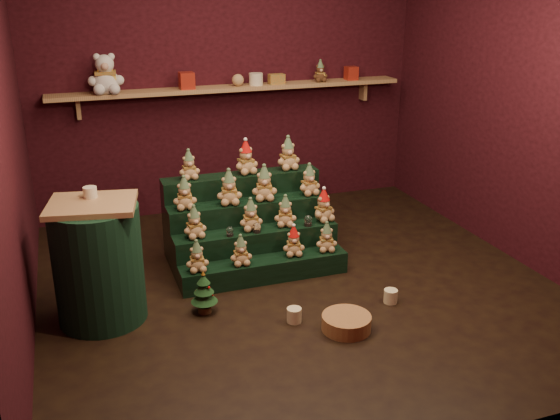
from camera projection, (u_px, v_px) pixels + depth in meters
name	position (u px, v px, depth m)	size (l,w,h in m)	color
ground	(297.00, 284.00, 5.07)	(4.00, 4.00, 0.00)	black
back_wall	(228.00, 76.00, 6.40)	(4.00, 0.10, 2.80)	black
front_wall	(463.00, 202.00, 2.77)	(4.00, 0.10, 2.80)	black
right_wall	(527.00, 97.00, 5.22)	(0.10, 4.00, 2.80)	black
back_shelf	(232.00, 89.00, 6.28)	(3.60, 0.26, 0.24)	tan
riser_tier_front	(264.00, 270.00, 5.12)	(1.40, 0.22, 0.18)	black
riser_tier_midfront	(256.00, 249.00, 5.28)	(1.40, 0.22, 0.36)	black
riser_tier_midback	(249.00, 230.00, 5.44)	(1.40, 0.22, 0.54)	black
riser_tier_back	(242.00, 212.00, 5.61)	(1.40, 0.22, 0.72)	black
teddy_0	(197.00, 256.00, 4.85)	(0.18, 0.16, 0.25)	tan
teddy_1	(241.00, 250.00, 4.96)	(0.18, 0.16, 0.25)	tan
teddy_2	(294.00, 241.00, 5.13)	(0.18, 0.16, 0.25)	tan
teddy_3	(327.00, 237.00, 5.22)	(0.18, 0.16, 0.25)	tan
teddy_4	(194.00, 222.00, 5.02)	(0.19, 0.17, 0.27)	tan
teddy_5	(251.00, 214.00, 5.17)	(0.19, 0.17, 0.27)	tan
teddy_6	(285.00, 211.00, 5.26)	(0.19, 0.17, 0.26)	tan
teddy_7	(324.00, 205.00, 5.36)	(0.20, 0.18, 0.28)	tan
teddy_8	(184.00, 193.00, 5.13)	(0.20, 0.18, 0.27)	tan
teddy_9	(229.00, 187.00, 5.24)	(0.21, 0.19, 0.30)	tan
teddy_10	(264.00, 183.00, 5.34)	(0.22, 0.19, 0.30)	tan
teddy_11	(309.00, 180.00, 5.47)	(0.20, 0.18, 0.27)	tan
teddy_12	(189.00, 165.00, 5.31)	(0.18, 0.16, 0.25)	tan
teddy_13	(246.00, 157.00, 5.45)	(0.21, 0.19, 0.29)	tan
teddy_14	(288.00, 153.00, 5.58)	(0.21, 0.19, 0.29)	tan
snow_globe_a	(230.00, 231.00, 5.08)	(0.06, 0.06, 0.08)	black
snow_globe_b	(257.00, 227.00, 5.15)	(0.07, 0.07, 0.09)	black
snow_globe_c	(308.00, 220.00, 5.29)	(0.07, 0.07, 0.09)	black
side_table	(98.00, 262.00, 4.41)	(0.67, 0.63, 0.90)	tan
table_ornament	(90.00, 192.00, 4.33)	(0.10, 0.10, 0.08)	beige
mini_christmas_tree	(204.00, 292.00, 4.59)	(0.20, 0.20, 0.34)	#462F19
mug_left	(294.00, 315.00, 4.50)	(0.11, 0.11, 0.11)	beige
mug_right	(391.00, 296.00, 4.77)	(0.11, 0.11, 0.11)	beige
wicker_basket	(346.00, 323.00, 4.40)	(0.35, 0.35, 0.11)	#AA7344
white_bear	(105.00, 68.00, 5.78)	(0.33, 0.30, 0.46)	silver
brown_bear	(320.00, 71.00, 6.49)	(0.16, 0.14, 0.22)	#502C1A
gift_tin_red_a	(187.00, 81.00, 6.08)	(0.14, 0.14, 0.16)	#AC2A1A
gift_tin_cream	(256.00, 79.00, 6.30)	(0.14, 0.14, 0.12)	beige
gift_tin_red_b	(351.00, 73.00, 6.63)	(0.12, 0.12, 0.14)	#AC2A1A
shelf_plush_ball	(238.00, 80.00, 6.24)	(0.12, 0.12, 0.12)	tan
scarf_gift_box	(276.00, 79.00, 6.37)	(0.16, 0.10, 0.10)	#C35F1B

